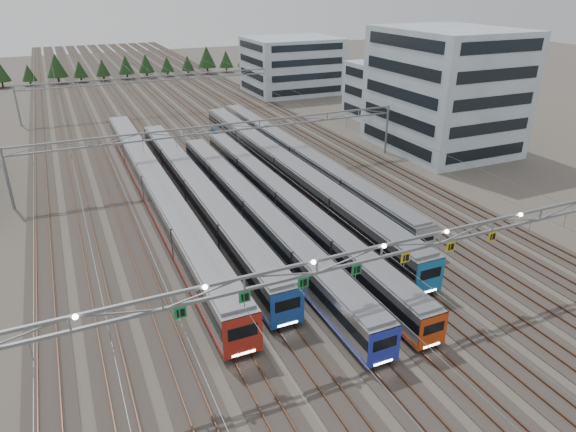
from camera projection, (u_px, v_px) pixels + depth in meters
name	position (u px, v px, depth m)	size (l,w,h in m)	color
ground	(375.00, 329.00, 42.40)	(400.00, 400.00, 0.00)	#47423A
track_bed	(149.00, 93.00, 124.65)	(54.00, 260.00, 5.42)	#2D2823
train_a	(155.00, 188.00, 65.00)	(3.15, 65.89, 4.11)	black
train_b	(197.00, 192.00, 64.07)	(3.01, 55.53, 3.92)	black
train_c	(255.00, 212.00, 58.81)	(2.77, 52.72, 3.61)	black
train_d	(286.00, 203.00, 61.66)	(2.60, 55.16, 3.39)	black
train_e	(284.00, 169.00, 72.07)	(3.02, 64.32, 3.94)	black
train_f	(297.00, 156.00, 78.11)	(2.65, 61.93, 3.44)	black
gantry_near	(382.00, 255.00, 39.33)	(56.36, 0.61, 8.08)	gray
gantry_mid	(223.00, 134.00, 72.89)	(56.36, 0.36, 8.00)	gray
gantry_far	(159.00, 83.00, 110.18)	(56.36, 0.36, 8.00)	gray
depot_bldg_south	(444.00, 90.00, 84.89)	(18.00, 22.00, 19.56)	#8FA0AA
depot_bldg_mid	(392.00, 92.00, 104.70)	(14.00, 16.00, 11.25)	#8FA0AA
depot_bldg_north	(292.00, 65.00, 130.51)	(22.00, 18.00, 13.51)	#8FA0AA
treeline	(146.00, 63.00, 151.67)	(106.40, 5.60, 7.02)	#332114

